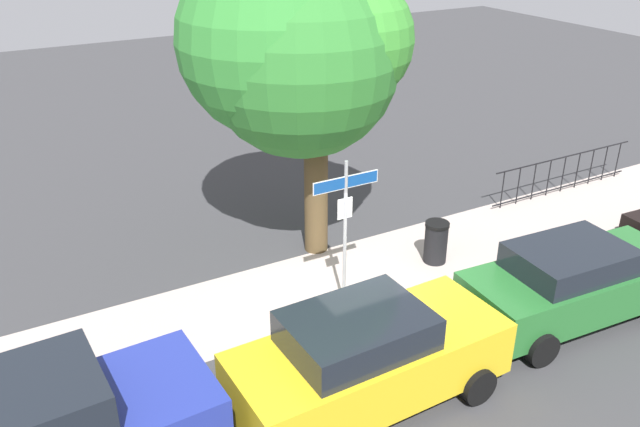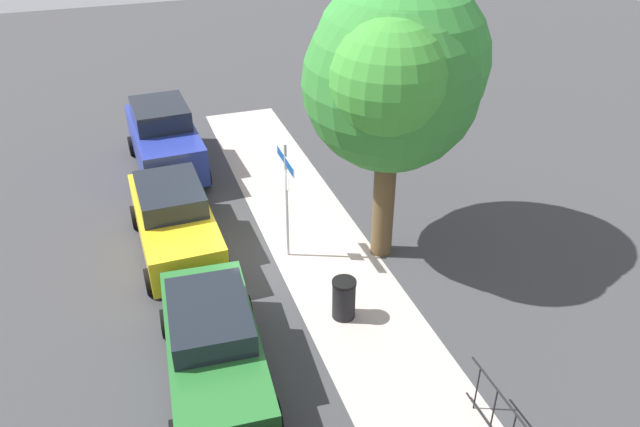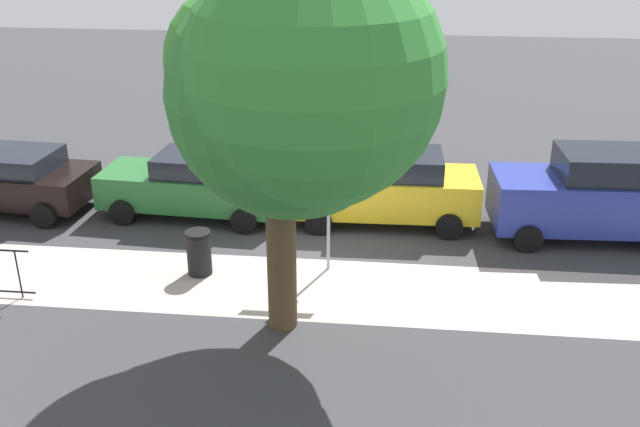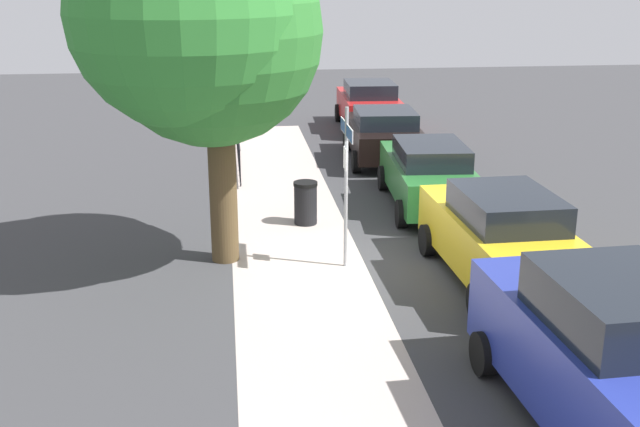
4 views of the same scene
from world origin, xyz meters
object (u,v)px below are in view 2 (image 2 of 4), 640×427
(car_yellow, at_px, (174,220))
(trash_bin, at_px, (344,299))
(car_green, at_px, (213,345))
(shade_tree, at_px, (396,70))
(street_sign, at_px, (286,183))
(car_blue, at_px, (164,139))

(car_yellow, bearing_deg, trash_bin, 37.82)
(car_green, bearing_deg, trash_bin, 110.10)
(shade_tree, bearing_deg, street_sign, -96.45)
(trash_bin, bearing_deg, car_yellow, -140.83)
(street_sign, relative_size, car_green, 0.67)
(shade_tree, relative_size, car_blue, 1.52)
(street_sign, bearing_deg, shade_tree, 83.55)
(car_green, bearing_deg, car_yellow, -175.13)
(shade_tree, bearing_deg, car_yellow, -105.54)
(car_blue, distance_m, car_green, 9.60)
(street_sign, bearing_deg, car_yellow, -113.71)
(car_yellow, bearing_deg, shade_tree, 73.11)
(shade_tree, height_order, car_yellow, shade_tree)
(street_sign, distance_m, car_yellow, 3.16)
(street_sign, xyz_separation_m, trash_bin, (2.72, 0.50, -1.63))
(car_blue, bearing_deg, street_sign, 18.85)
(street_sign, bearing_deg, trash_bin, 10.39)
(car_blue, relative_size, trash_bin, 4.64)
(street_sign, height_order, shade_tree, shade_tree)
(car_green, bearing_deg, shade_tree, 126.40)
(street_sign, xyz_separation_m, car_yellow, (-1.17, -2.67, -1.21))
(street_sign, height_order, car_yellow, street_sign)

